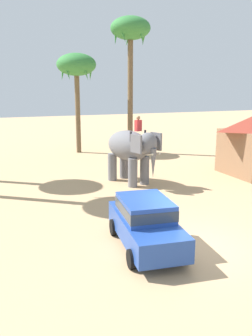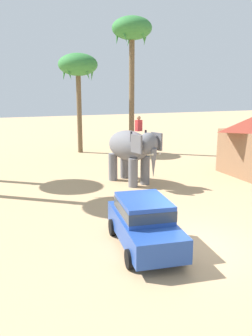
# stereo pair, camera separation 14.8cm
# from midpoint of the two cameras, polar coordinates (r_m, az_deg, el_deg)

# --- Properties ---
(ground_plane) EXTENTS (120.00, 120.00, 0.00)m
(ground_plane) POSITION_cam_midpoint_polar(r_m,az_deg,el_deg) (12.55, 10.10, -12.41)
(ground_plane) COLOR tan
(car_sedan_foreground) EXTENTS (2.34, 4.31, 1.70)m
(car_sedan_foreground) POSITION_cam_midpoint_polar(r_m,az_deg,el_deg) (11.97, 3.31, -8.66)
(car_sedan_foreground) COLOR #23479E
(car_sedan_foreground) RESTS_ON ground
(elephant_with_mahout) EXTENTS (2.48, 4.02, 3.88)m
(elephant_with_mahout) POSITION_cam_midpoint_polar(r_m,az_deg,el_deg) (19.74, 1.11, 3.15)
(elephant_with_mahout) COLOR slate
(elephant_with_mahout) RESTS_ON ground
(palm_tree_left_of_road) EXTENTS (3.20, 3.20, 10.90)m
(palm_tree_left_of_road) POSITION_cam_midpoint_polar(r_m,az_deg,el_deg) (29.73, 1.12, 20.99)
(palm_tree_left_of_road) COLOR brown
(palm_tree_left_of_road) RESTS_ON ground
(palm_tree_far_back) EXTENTS (3.20, 3.20, 8.12)m
(palm_tree_far_back) POSITION_cam_midpoint_polar(r_m,az_deg,el_deg) (29.71, -7.70, 15.96)
(palm_tree_far_back) COLOR brown
(palm_tree_far_back) RESTS_ON ground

